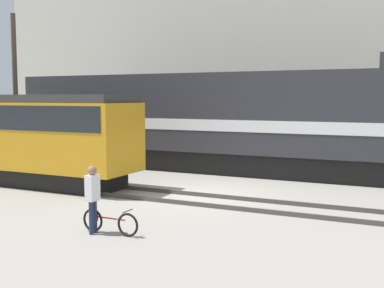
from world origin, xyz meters
TOP-DOWN VIEW (x-y plane):
  - ground_plane at (0.00, 0.00)m, footprint 120.00×120.00m
  - track_near at (0.00, -0.92)m, footprint 60.00×1.50m
  - track_far at (0.00, 5.51)m, footprint 60.00×1.51m
  - building_backdrop at (0.00, 14.85)m, footprint 41.22×6.00m
  - freight_locomotive at (-1.65, 5.51)m, footprint 20.50×3.04m
  - streetcar at (-7.65, -0.92)m, footprint 10.39×2.54m
  - bicycle at (-0.03, -5.40)m, footprint 1.67×0.44m
  - person at (-0.44, -5.56)m, footprint 0.23×0.36m
  - utility_pole_left at (-11.01, 2.30)m, footprint 0.24×0.24m

SIDE VIEW (x-z plane):
  - ground_plane at x=0.00m, z-range 0.00..0.00m
  - track_near at x=0.00m, z-range 0.00..0.14m
  - track_far at x=0.00m, z-range 0.00..0.14m
  - bicycle at x=-0.03m, z-range -0.03..0.64m
  - person at x=-0.44m, z-range 0.19..1.93m
  - streetcar at x=-7.65m, z-range 0.26..3.81m
  - freight_locomotive at x=-1.65m, z-range -0.18..4.95m
  - utility_pole_left at x=-11.01m, z-range 0.00..7.48m
  - building_backdrop at x=0.00m, z-range 0.00..13.41m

